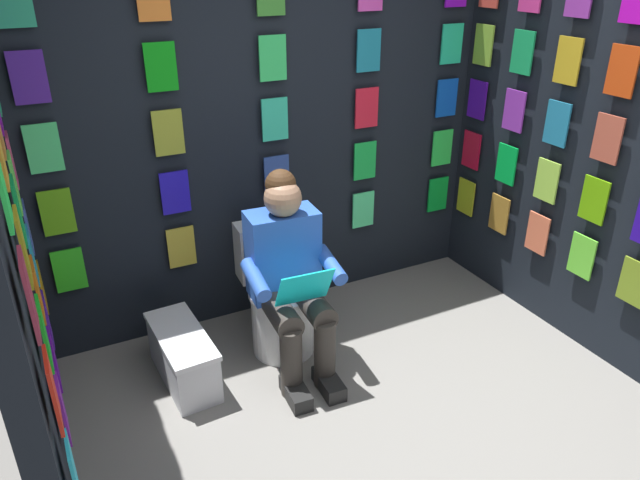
{
  "coord_description": "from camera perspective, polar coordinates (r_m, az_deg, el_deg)",
  "views": [
    {
      "loc": [
        1.38,
        1.58,
        2.25
      ],
      "look_at": [
        0.08,
        -0.98,
        0.85
      ],
      "focal_mm": 33.34,
      "sensor_mm": 36.0,
      "label": 1
    }
  ],
  "objects": [
    {
      "name": "person_reading",
      "position": [
        3.36,
        -2.87,
        -3.45
      ],
      "size": [
        0.54,
        0.7,
        1.19
      ],
      "rotation": [
        0.0,
        0.0,
        -0.07
      ],
      "color": "blue",
      "rests_on": "ground"
    },
    {
      "name": "display_wall_left",
      "position": [
        3.97,
        22.28,
        8.53
      ],
      "size": [
        0.14,
        1.78,
        2.36
      ],
      "color": "black",
      "rests_on": "ground"
    },
    {
      "name": "comic_longbox_near",
      "position": [
        3.55,
        -13.0,
        -10.84
      ],
      "size": [
        0.29,
        0.64,
        0.32
      ],
      "rotation": [
        0.0,
        0.0,
        0.05
      ],
      "color": "silver",
      "rests_on": "ground"
    },
    {
      "name": "display_wall_right",
      "position": [
        2.69,
        -28.1,
        -0.53
      ],
      "size": [
        0.14,
        1.78,
        2.36
      ],
      "color": "black",
      "rests_on": "ground"
    },
    {
      "name": "toilet",
      "position": [
        3.68,
        -4.04,
        -5.57
      ],
      "size": [
        0.42,
        0.57,
        0.77
      ],
      "rotation": [
        0.0,
        0.0,
        -0.07
      ],
      "color": "white",
      "rests_on": "ground"
    },
    {
      "name": "display_wall_back",
      "position": [
        3.83,
        -4.79,
        9.73
      ],
      "size": [
        3.1,
        0.14,
        2.36
      ],
      "color": "black",
      "rests_on": "ground"
    },
    {
      "name": "ground_plane",
      "position": [
        3.07,
        10.37,
        -21.6
      ],
      "size": [
        30.0,
        30.0,
        0.0
      ],
      "primitive_type": "plane",
      "color": "gray"
    }
  ]
}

